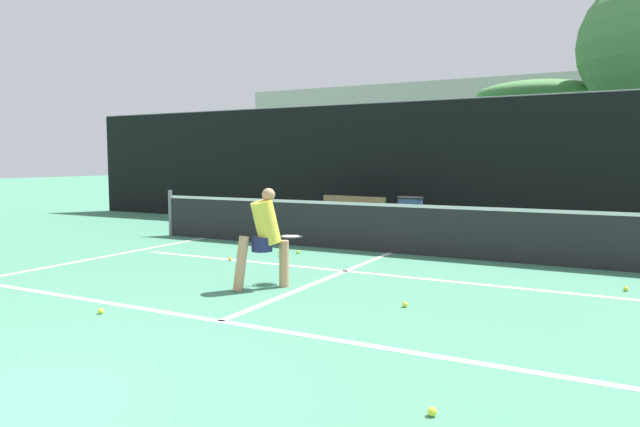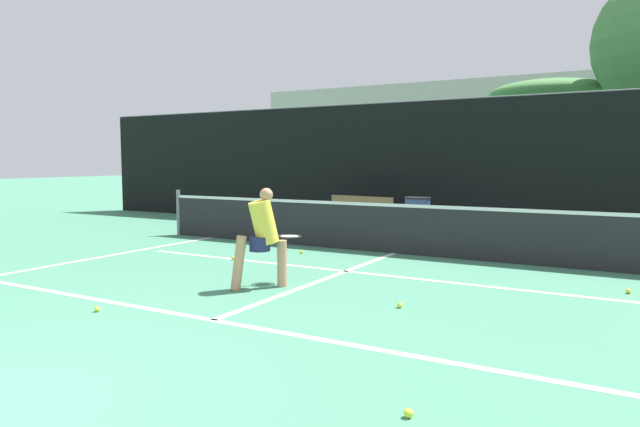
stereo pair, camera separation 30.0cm
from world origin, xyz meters
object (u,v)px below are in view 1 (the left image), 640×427
at_px(courtside_bench, 351,211).
at_px(trash_bin, 410,216).
at_px(player_practicing, 265,235).
at_px(parked_car, 579,202).

bearing_deg(courtside_bench, trash_bin, 0.19).
height_order(player_practicing, parked_car, player_practicing).
bearing_deg(player_practicing, trash_bin, 39.27).
bearing_deg(trash_bin, parked_car, 56.13).
relative_size(trash_bin, parked_car, 0.20).
bearing_deg(parked_car, player_practicing, -106.07).
bearing_deg(parked_car, courtside_bench, -136.06).
distance_m(player_practicing, parked_car, 11.85).
xyz_separation_m(player_practicing, courtside_bench, (-1.70, 6.58, -0.27)).
distance_m(courtside_bench, trash_bin, 1.63).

